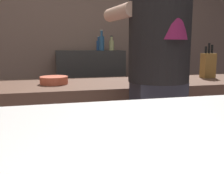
{
  "coord_description": "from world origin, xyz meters",
  "views": [
    {
      "loc": [
        -0.28,
        -1.21,
        1.15
      ],
      "look_at": [
        -0.16,
        -0.75,
        1.07
      ],
      "focal_mm": 40.87,
      "sensor_mm": 36.0,
      "label": 1
    }
  ],
  "objects": [
    {
      "name": "bottle_soy",
      "position": [
        0.49,
        1.93,
        1.16
      ],
      "size": [
        0.06,
        0.06,
        0.18
      ],
      "color": "#C6C37D",
      "rests_on": "back_shelf"
    },
    {
      "name": "bottle_olive_oil",
      "position": [
        0.36,
        1.9,
        1.18
      ],
      "size": [
        0.07,
        0.07,
        0.25
      ],
      "color": "#336291",
      "rests_on": "back_shelf"
    },
    {
      "name": "bartender",
      "position": [
        0.32,
        0.11,
        1.03
      ],
      "size": [
        0.46,
        0.53,
        1.77
      ],
      "rotation": [
        0.0,
        0.0,
        1.71
      ],
      "color": "#2D2B34",
      "rests_on": "ground"
    },
    {
      "name": "prep_counter",
      "position": [
        0.35,
        0.57,
        0.44
      ],
      "size": [
        2.1,
        0.6,
        0.89
      ],
      "primitive_type": "cube",
      "color": "brown",
      "rests_on": "ground"
    },
    {
      "name": "bottle_hot_sauce",
      "position": [
        0.34,
        1.98,
        1.15
      ],
      "size": [
        0.05,
        0.05,
        0.18
      ],
      "color": "#2B589F",
      "rests_on": "back_shelf"
    },
    {
      "name": "wall_back",
      "position": [
        0.0,
        2.2,
        1.35
      ],
      "size": [
        5.2,
        0.1,
        2.7
      ],
      "primitive_type": "cube",
      "color": "#967465",
      "rests_on": "ground"
    },
    {
      "name": "back_shelf",
      "position": [
        0.21,
        1.92,
        0.54
      ],
      "size": [
        0.82,
        0.36,
        1.09
      ],
      "primitive_type": "cube",
      "color": "#3C3837",
      "rests_on": "ground"
    },
    {
      "name": "mixing_bowl",
      "position": [
        -0.25,
        0.57,
        0.91
      ],
      "size": [
        0.19,
        0.19,
        0.05
      ],
      "primitive_type": "cylinder",
      "color": "#C6563C",
      "rests_on": "prep_counter"
    },
    {
      "name": "chefs_knife",
      "position": [
        0.6,
        0.52,
        0.89
      ],
      "size": [
        0.24,
        0.06,
        0.01
      ],
      "primitive_type": "cube",
      "rotation": [
        0.0,
        0.0,
        -0.11
      ],
      "color": "silver",
      "rests_on": "prep_counter"
    },
    {
      "name": "knife_block",
      "position": [
        0.99,
        0.62,
        0.99
      ],
      "size": [
        0.1,
        0.08,
        0.28
      ],
      "color": "olive",
      "rests_on": "prep_counter"
    }
  ]
}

